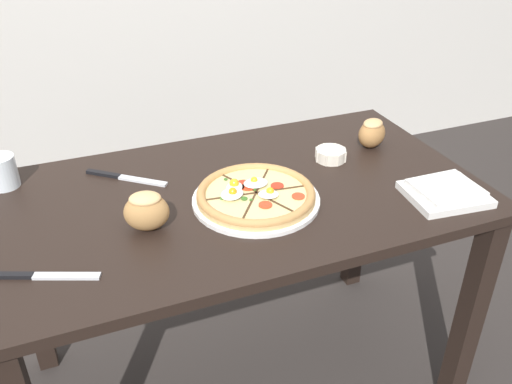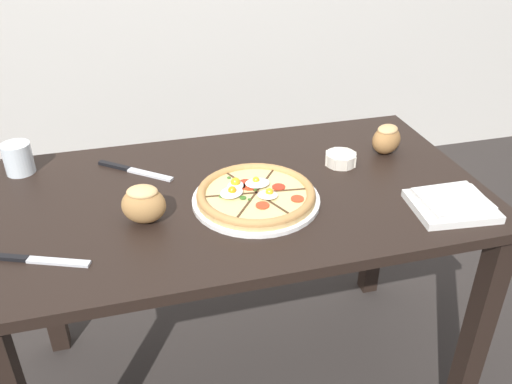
{
  "view_description": "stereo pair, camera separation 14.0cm",
  "coord_description": "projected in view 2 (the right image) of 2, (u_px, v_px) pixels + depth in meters",
  "views": [
    {
      "loc": [
        -0.42,
        -1.19,
        1.49
      ],
      "look_at": [
        0.03,
        -0.07,
        0.77
      ],
      "focal_mm": 38.0,
      "sensor_mm": 36.0,
      "label": 1
    },
    {
      "loc": [
        -0.29,
        -1.23,
        1.49
      ],
      "look_at": [
        0.03,
        -0.07,
        0.77
      ],
      "focal_mm": 38.0,
      "sensor_mm": 36.0,
      "label": 2
    }
  ],
  "objects": [
    {
      "name": "dining_table",
      "position": [
        241.0,
        225.0,
        1.53
      ],
      "size": [
        1.31,
        0.74,
        0.74
      ],
      "color": "black",
      "rests_on": "ground_plane"
    },
    {
      "name": "water_glass",
      "position": [
        19.0,
        160.0,
        1.54
      ],
      "size": [
        0.08,
        0.08,
        0.09
      ],
      "color": "white",
      "rests_on": "dining_table"
    },
    {
      "name": "bread_piece_near",
      "position": [
        144.0,
        204.0,
        1.32
      ],
      "size": [
        0.13,
        0.11,
        0.1
      ],
      "rotation": [
        0.0,
        0.0,
        2.86
      ],
      "color": "#B27F47",
      "rests_on": "dining_table"
    },
    {
      "name": "knife_main",
      "position": [
        35.0,
        260.0,
        1.2
      ],
      "size": [
        0.24,
        0.11,
        0.01
      ],
      "rotation": [
        0.0,
        0.0,
        -0.38
      ],
      "color": "silver",
      "rests_on": "dining_table"
    },
    {
      "name": "pizza",
      "position": [
        256.0,
        195.0,
        1.41
      ],
      "size": [
        0.34,
        0.34,
        0.05
      ],
      "color": "white",
      "rests_on": "dining_table"
    },
    {
      "name": "knife_spare",
      "position": [
        134.0,
        170.0,
        1.56
      ],
      "size": [
        0.2,
        0.17,
        0.01
      ],
      "rotation": [
        0.0,
        0.0,
        -0.69
      ],
      "color": "silver",
      "rests_on": "dining_table"
    },
    {
      "name": "bread_piece_mid",
      "position": [
        387.0,
        139.0,
        1.65
      ],
      "size": [
        0.12,
        0.11,
        0.09
      ],
      "rotation": [
        0.0,
        0.0,
        0.48
      ],
      "color": "#A3703D",
      "rests_on": "dining_table"
    },
    {
      "name": "ramekin_bowl",
      "position": [
        341.0,
        159.0,
        1.59
      ],
      "size": [
        0.1,
        0.1,
        0.04
      ],
      "color": "silver",
      "rests_on": "dining_table"
    },
    {
      "name": "napkin_folded",
      "position": [
        452.0,
        204.0,
        1.38
      ],
      "size": [
        0.22,
        0.19,
        0.04
      ],
      "rotation": [
        0.0,
        0.0,
        -0.1
      ],
      "color": "silver",
      "rests_on": "dining_table"
    },
    {
      "name": "ground_plane",
      "position": [
        244.0,
        377.0,
        1.85
      ],
      "size": [
        12.0,
        12.0,
        0.0
      ],
      "primitive_type": "plane",
      "color": "#2D2826"
    }
  ]
}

